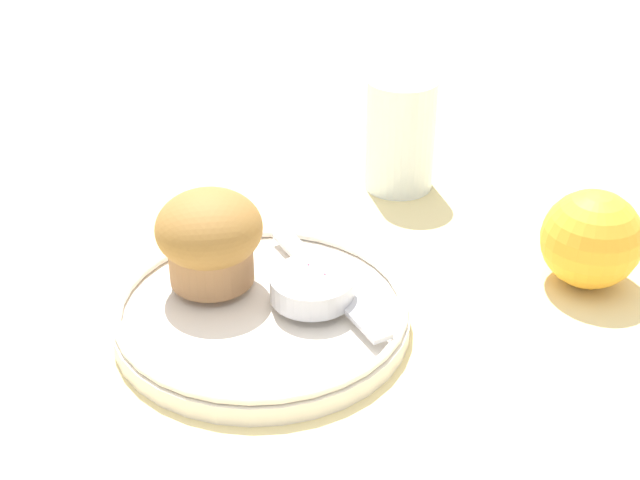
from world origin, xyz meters
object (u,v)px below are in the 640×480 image
object	(u,v)px
butter_knife	(328,282)
juice_glass	(400,134)
muffin	(210,237)
orange_fruit	(591,239)

from	to	relation	value
butter_knife	juice_glass	distance (m)	0.20
muffin	butter_knife	world-z (taller)	muffin
muffin	juice_glass	size ratio (longest dim) A/B	0.74
orange_fruit	juice_glass	xyz separation A→B (m)	(-0.20, 0.02, 0.01)
butter_knife	juice_glass	size ratio (longest dim) A/B	1.49
muffin	butter_knife	size ratio (longest dim) A/B	0.50
butter_knife	orange_fruit	distance (m)	0.20
butter_knife	juice_glass	world-z (taller)	juice_glass
muffin	butter_knife	xyz separation A→B (m)	(0.06, 0.06, -0.03)
butter_knife	muffin	bearing A→B (deg)	-122.27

